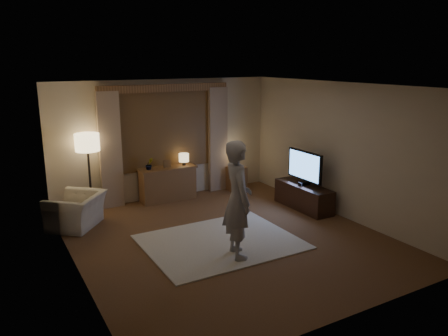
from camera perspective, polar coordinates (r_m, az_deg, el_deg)
room at (r=7.64m, az=-1.30°, el=1.35°), size 5.04×5.54×2.64m
rug at (r=7.48m, az=-0.45°, el=-9.62°), size 2.50×2.00×0.02m
sideboard at (r=9.60m, az=-7.36°, el=-2.16°), size 1.20×0.40×0.70m
picture_frame at (r=9.49m, az=-7.45°, el=0.45°), size 0.16×0.02×0.20m
plant at (r=9.34m, az=-9.73°, el=0.46°), size 0.17×0.13×0.30m
table_lamp_sideboard at (r=9.62m, az=-5.26°, el=1.29°), size 0.22×0.22×0.30m
floor_lamp at (r=8.91m, az=-17.40°, el=2.66°), size 0.47×0.47×1.61m
armchair at (r=8.47m, az=-18.72°, el=-5.32°), size 1.25×1.27×0.62m
side_table at (r=10.32m, az=1.57°, el=-1.31°), size 0.40×0.40×0.56m
table_lamp_side at (r=10.18m, az=1.59°, el=1.88°), size 0.30×0.30×0.44m
tv_stand at (r=9.18m, az=10.34°, el=-3.69°), size 0.45×1.40×0.50m
tv at (r=9.01m, az=10.51°, el=0.19°), size 0.24×0.98×0.71m
person at (r=6.66m, az=1.80°, el=-4.13°), size 0.58×0.75×1.83m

